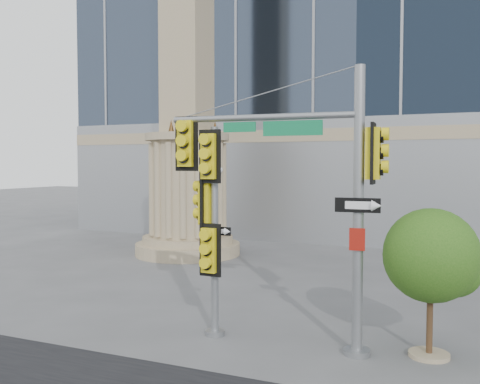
% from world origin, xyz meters
% --- Properties ---
extents(ground, '(120.00, 120.00, 0.00)m').
position_xyz_m(ground, '(0.00, 0.00, 0.00)').
color(ground, '#545456').
rests_on(ground, ground).
extents(monument, '(4.40, 4.40, 16.60)m').
position_xyz_m(monument, '(-6.00, 9.00, 5.52)').
color(monument, tan).
rests_on(monument, ground).
extents(main_signal_pole, '(4.50, 0.68, 5.79)m').
position_xyz_m(main_signal_pole, '(1.90, -0.11, 3.59)').
color(main_signal_pole, slate).
rests_on(main_signal_pole, ground).
extents(secondary_signal_pole, '(0.80, 0.61, 4.66)m').
position_xyz_m(secondary_signal_pole, '(-0.28, -0.17, 2.74)').
color(secondary_signal_pole, slate).
rests_on(secondary_signal_pole, ground).
extents(street_tree, '(1.91, 1.87, 2.98)m').
position_xyz_m(street_tree, '(4.33, 0.43, 1.96)').
color(street_tree, tan).
rests_on(street_tree, ground).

